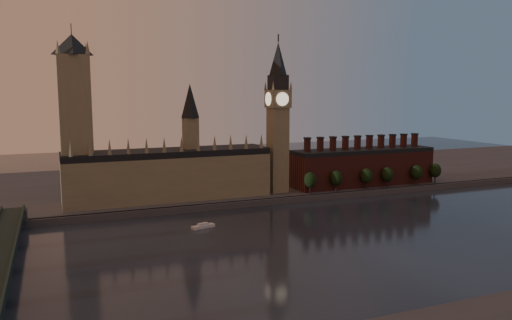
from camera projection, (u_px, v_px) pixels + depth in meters
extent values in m
plane|color=black|center=(353.00, 242.00, 242.99)|extent=(900.00, 900.00, 0.00)
cube|color=#434448|center=(276.00, 201.00, 325.23)|extent=(900.00, 4.00, 4.00)
cube|color=#434448|center=(230.00, 179.00, 407.75)|extent=(900.00, 180.00, 4.00)
cube|color=gray|center=(169.00, 177.00, 321.56)|extent=(130.00, 30.00, 28.00)
cube|color=black|center=(168.00, 153.00, 319.42)|extent=(130.00, 30.00, 4.00)
cube|color=gray|center=(191.00, 136.00, 323.72)|extent=(9.00, 9.00, 24.00)
cone|color=black|center=(190.00, 101.00, 320.64)|extent=(12.00, 12.00, 22.00)
cone|color=gray|center=(70.00, 148.00, 283.45)|extent=(2.60, 2.60, 10.00)
cone|color=gray|center=(90.00, 147.00, 287.49)|extent=(2.60, 2.60, 10.00)
cone|color=gray|center=(110.00, 146.00, 291.52)|extent=(2.60, 2.60, 10.00)
cone|color=gray|center=(128.00, 146.00, 295.56)|extent=(2.60, 2.60, 10.00)
cone|color=gray|center=(146.00, 145.00, 299.59)|extent=(2.60, 2.60, 10.00)
cone|color=gray|center=(164.00, 144.00, 303.63)|extent=(2.60, 2.60, 10.00)
cone|color=gray|center=(181.00, 144.00, 307.66)|extent=(2.60, 2.60, 10.00)
cone|color=gray|center=(198.00, 143.00, 311.70)|extent=(2.60, 2.60, 10.00)
cone|color=gray|center=(215.00, 142.00, 315.73)|extent=(2.60, 2.60, 10.00)
cone|color=gray|center=(231.00, 142.00, 319.77)|extent=(2.60, 2.60, 10.00)
cone|color=gray|center=(246.00, 141.00, 323.80)|extent=(2.60, 2.60, 10.00)
cone|color=gray|center=(261.00, 140.00, 327.84)|extent=(2.60, 2.60, 10.00)
cube|color=gray|center=(76.00, 132.00, 296.72)|extent=(18.00, 18.00, 90.00)
cone|color=black|center=(72.00, 45.00, 289.89)|extent=(24.00, 24.00, 12.00)
cylinder|color=#232326|center=(71.00, 34.00, 289.09)|extent=(0.50, 0.50, 12.00)
cone|color=gray|center=(57.00, 46.00, 279.82)|extent=(3.00, 3.00, 8.00)
cone|color=gray|center=(87.00, 47.00, 285.83)|extent=(3.00, 3.00, 8.00)
cone|color=gray|center=(57.00, 49.00, 294.48)|extent=(3.00, 3.00, 8.00)
cone|color=gray|center=(86.00, 50.00, 300.50)|extent=(3.00, 3.00, 8.00)
cube|color=gray|center=(278.00, 150.00, 343.18)|extent=(12.00, 12.00, 58.00)
cube|color=gray|center=(278.00, 99.00, 338.49)|extent=(14.00, 14.00, 12.00)
cube|color=#232326|center=(278.00, 83.00, 337.02)|extent=(11.00, 11.00, 10.00)
cone|color=black|center=(278.00, 58.00, 334.87)|extent=(13.00, 13.00, 22.00)
cylinder|color=#232326|center=(278.00, 38.00, 333.06)|extent=(1.00, 1.00, 5.00)
cylinder|color=beige|center=(282.00, 99.00, 331.89)|extent=(9.00, 0.50, 9.00)
cylinder|color=beige|center=(274.00, 99.00, 345.09)|extent=(9.00, 0.50, 9.00)
cylinder|color=beige|center=(268.00, 99.00, 335.78)|extent=(0.50, 9.00, 9.00)
cylinder|color=beige|center=(287.00, 99.00, 341.20)|extent=(0.50, 9.00, 9.00)
cone|color=gray|center=(273.00, 85.00, 328.88)|extent=(2.00, 2.00, 6.00)
cone|color=gray|center=(291.00, 85.00, 333.77)|extent=(2.00, 2.00, 6.00)
cone|color=gray|center=(265.00, 86.00, 340.80)|extent=(2.00, 2.00, 6.00)
cone|color=gray|center=(283.00, 86.00, 345.69)|extent=(2.00, 2.00, 6.00)
cube|color=#5A2522|center=(363.00, 169.00, 371.78)|extent=(110.00, 25.00, 24.00)
cube|color=black|center=(363.00, 151.00, 369.98)|extent=(110.00, 25.00, 3.00)
cube|color=#5A2522|center=(307.00, 145.00, 351.49)|extent=(3.50, 3.50, 9.00)
cube|color=#232326|center=(307.00, 138.00, 350.82)|extent=(4.20, 4.20, 1.00)
cube|color=#5A2522|center=(320.00, 145.00, 355.42)|extent=(3.50, 3.50, 9.00)
cube|color=#232326|center=(320.00, 138.00, 354.75)|extent=(4.20, 4.20, 1.00)
cube|color=#5A2522|center=(333.00, 144.00, 359.35)|extent=(3.50, 3.50, 9.00)
cube|color=#232326|center=(333.00, 137.00, 358.68)|extent=(4.20, 4.20, 1.00)
cube|color=#5A2522|center=(345.00, 143.00, 363.28)|extent=(3.50, 3.50, 9.00)
cube|color=#232326|center=(345.00, 137.00, 362.61)|extent=(4.20, 4.20, 1.00)
cube|color=#5A2522|center=(357.00, 143.00, 367.21)|extent=(3.50, 3.50, 9.00)
cube|color=#232326|center=(358.00, 136.00, 366.54)|extent=(4.20, 4.20, 1.00)
cube|color=#5A2522|center=(369.00, 142.00, 371.14)|extent=(3.50, 3.50, 9.00)
cube|color=#232326|center=(370.00, 136.00, 370.47)|extent=(4.20, 4.20, 1.00)
cube|color=#5A2522|center=(381.00, 142.00, 375.06)|extent=(3.50, 3.50, 9.00)
cube|color=#232326|center=(381.00, 135.00, 374.39)|extent=(4.20, 4.20, 1.00)
cube|color=#5A2522|center=(392.00, 141.00, 378.99)|extent=(3.50, 3.50, 9.00)
cube|color=#232326|center=(393.00, 135.00, 378.32)|extent=(4.20, 4.20, 1.00)
cube|color=#5A2522|center=(404.00, 141.00, 382.92)|extent=(3.50, 3.50, 9.00)
cube|color=#232326|center=(404.00, 134.00, 382.25)|extent=(4.20, 4.20, 1.00)
cube|color=#5A2522|center=(414.00, 140.00, 386.85)|extent=(3.50, 3.50, 9.00)
cube|color=#232326|center=(415.00, 134.00, 386.18)|extent=(4.20, 4.20, 1.00)
cylinder|color=black|center=(310.00, 189.00, 339.74)|extent=(0.80, 0.80, 6.00)
ellipsoid|color=black|center=(310.00, 180.00, 338.87)|extent=(8.60, 8.60, 10.75)
cylinder|color=black|center=(336.00, 187.00, 346.47)|extent=(0.80, 0.80, 6.00)
ellipsoid|color=black|center=(336.00, 178.00, 345.60)|extent=(8.60, 8.60, 10.75)
cylinder|color=black|center=(366.00, 185.00, 355.31)|extent=(0.80, 0.80, 6.00)
ellipsoid|color=black|center=(367.00, 176.00, 354.43)|extent=(8.60, 8.60, 10.75)
cylinder|color=black|center=(387.00, 183.00, 361.75)|extent=(0.80, 0.80, 6.00)
ellipsoid|color=black|center=(387.00, 174.00, 360.88)|extent=(8.60, 8.60, 10.75)
cylinder|color=black|center=(416.00, 181.00, 371.68)|extent=(0.80, 0.80, 6.00)
ellipsoid|color=black|center=(417.00, 172.00, 370.81)|extent=(8.60, 8.60, 10.75)
cylinder|color=black|center=(435.00, 179.00, 379.57)|extent=(0.80, 0.80, 6.00)
ellipsoid|color=black|center=(435.00, 171.00, 378.70)|extent=(8.60, 8.60, 10.75)
cube|color=black|center=(11.00, 263.00, 180.71)|extent=(1.00, 200.00, 1.30)
cube|color=#434448|center=(13.00, 216.00, 266.26)|extent=(14.00, 8.00, 6.00)
cylinder|color=#232326|center=(1.00, 264.00, 199.75)|extent=(8.00, 8.00, 7.75)
cylinder|color=#232326|center=(7.00, 241.00, 230.93)|extent=(8.00, 8.00, 7.75)
cylinder|color=#232326|center=(12.00, 224.00, 262.10)|extent=(8.00, 8.00, 7.75)
cube|color=silver|center=(203.00, 226.00, 268.42)|extent=(13.54, 6.74, 1.49)
cube|color=silver|center=(203.00, 224.00, 268.24)|extent=(6.09, 4.05, 1.12)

